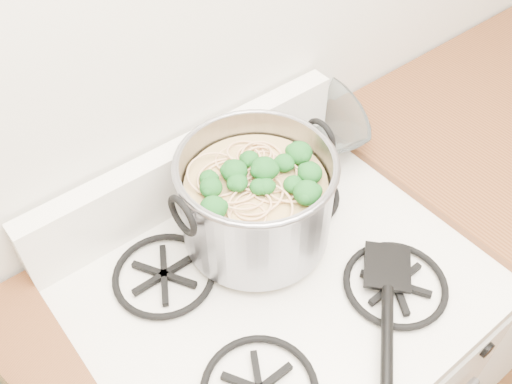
% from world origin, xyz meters
% --- Properties ---
extents(counter_right, '(1.00, 0.65, 0.92)m').
position_xyz_m(counter_right, '(0.88, 1.26, 0.46)').
color(counter_right, silver).
rests_on(counter_right, ground).
extents(stock_pot, '(0.34, 0.31, 0.21)m').
position_xyz_m(stock_pot, '(0.03, 1.38, 1.02)').
color(stock_pot, gray).
rests_on(stock_pot, gas_range).
extents(spatula, '(0.42, 0.42, 0.02)m').
position_xyz_m(spatula, '(0.18, 1.15, 0.94)').
color(spatula, black).
rests_on(spatula, gas_range).
extents(glass_bowl, '(0.15, 0.15, 0.03)m').
position_xyz_m(glass_bowl, '(0.30, 1.54, 0.94)').
color(glass_bowl, white).
rests_on(glass_bowl, gas_range).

